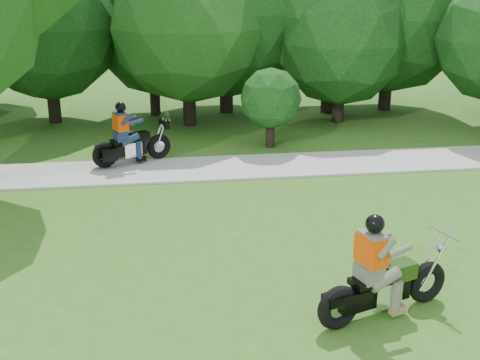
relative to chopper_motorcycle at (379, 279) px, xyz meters
name	(u,v)px	position (x,y,z in m)	size (l,w,h in m)	color
ground	(444,304)	(1.32, 0.22, -0.70)	(100.00, 100.00, 0.00)	#37621C
walkway	(324,163)	(1.32, 8.22, -0.67)	(60.00, 2.20, 0.06)	#A8A8A3
tree_line	(307,21)	(2.35, 15.01, 2.91)	(39.19, 11.71, 7.45)	black
chopper_motorcycle	(379,279)	(0.00, 0.00, 0.00)	(2.59, 1.27, 1.89)	black
touring_motorcycle	(127,142)	(-4.48, 8.89, 0.05)	(2.35, 1.47, 1.89)	black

